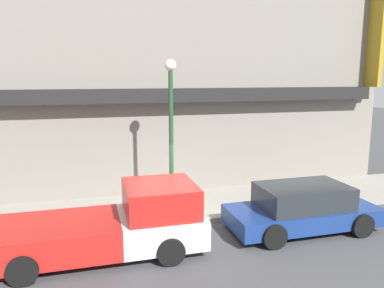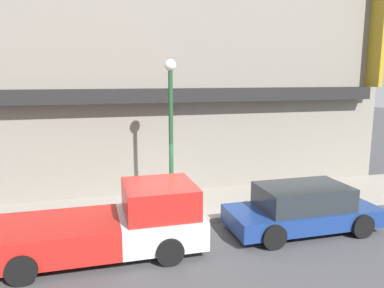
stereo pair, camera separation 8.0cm
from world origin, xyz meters
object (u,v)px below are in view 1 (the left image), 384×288
object	(u,v)px
pickup_truck	(114,225)
fire_hydrant	(142,204)
parked_car	(302,208)
street_lamp	(171,119)

from	to	relation	value
pickup_truck	fire_hydrant	xyz separation A→B (m)	(1.04, 2.10, -0.25)
fire_hydrant	parked_car	bearing A→B (deg)	-24.80
fire_hydrant	street_lamp	distance (m)	2.94
pickup_truck	parked_car	world-z (taller)	pickup_truck
parked_car	street_lamp	size ratio (longest dim) A/B	0.91
street_lamp	parked_car	bearing A→B (deg)	-27.98
parked_car	pickup_truck	bearing A→B (deg)	179.96
pickup_truck	parked_car	bearing A→B (deg)	1.24
parked_car	fire_hydrant	bearing A→B (deg)	155.16
pickup_truck	fire_hydrant	size ratio (longest dim) A/B	7.22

